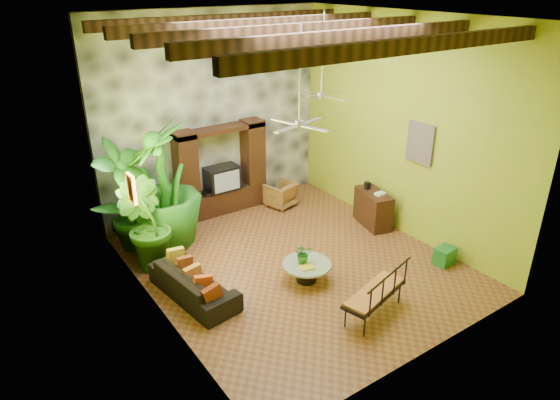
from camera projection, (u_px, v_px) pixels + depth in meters
ground at (293, 262)px, 10.76m from camera, size 7.00×7.00×0.00m
ceiling at (297, 16)px, 8.68m from camera, size 6.00×7.00×0.02m
back_wall at (212, 114)px, 12.34m from camera, size 6.00×0.02×5.00m
left_wall at (147, 186)px, 8.17m from camera, size 0.02×7.00×5.00m
right_wall at (402, 128)px, 11.27m from camera, size 0.02×7.00×5.00m
stone_accent_wall at (213, 115)px, 12.30m from camera, size 5.98×0.10×4.98m
ceiling_beams at (296, 30)px, 8.78m from camera, size 5.95×5.36×0.22m
entertainment_center at (222, 176)px, 12.71m from camera, size 2.40×0.55×2.30m
ceiling_fan_front at (300, 113)px, 8.94m from camera, size 1.28×1.28×1.86m
ceiling_fan_back at (322, 86)px, 11.07m from camera, size 1.28×1.28×1.86m
wall_art_mask at (132, 189)px, 9.11m from camera, size 0.06×0.32×0.55m
wall_art_painting at (420, 143)px, 10.88m from camera, size 0.06×0.70×0.90m
sofa at (194, 283)px, 9.51m from camera, size 1.07×2.15×0.60m
wicker_armchair at (281, 194)px, 13.25m from camera, size 0.85×0.86×0.65m
tall_plant_a at (126, 197)px, 10.76m from camera, size 1.63×1.47×2.57m
tall_plant_b at (145, 225)px, 10.22m from camera, size 1.37×1.38×1.96m
tall_plant_c at (163, 184)px, 10.95m from camera, size 2.14×2.14×2.91m
coffee_table at (307, 270)px, 10.02m from camera, size 0.98×0.98×0.40m
centerpiece_plant at (303, 253)px, 9.94m from camera, size 0.43×0.41×0.39m
yellow_tray at (307, 267)px, 9.80m from camera, size 0.31×0.26×0.03m
iron_bench at (378, 292)px, 8.84m from camera, size 1.54×0.90×0.57m
side_console at (373, 209)px, 12.20m from camera, size 0.75×1.18×0.87m
green_bin at (444, 256)px, 10.64m from camera, size 0.46×0.37×0.38m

